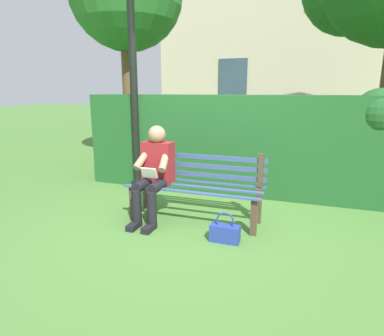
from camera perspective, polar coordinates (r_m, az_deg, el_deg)
ground at (r=4.19m, az=0.46°, el=-9.13°), size 60.00×60.00×0.00m
park_bench at (r=4.12m, az=0.86°, el=-2.94°), size 1.70×0.53×0.87m
person_seated at (r=4.08m, az=-6.64°, el=-0.50°), size 0.44×0.73×1.18m
hedge_backdrop at (r=5.25m, az=11.26°, el=4.42°), size 5.56×0.82×1.64m
building_facade at (r=11.92m, az=21.48°, el=21.80°), size 9.77×2.91×7.06m
handbag at (r=3.61m, az=5.79°, el=-11.17°), size 0.32×0.13×0.34m
lamp_post at (r=5.45m, az=-10.33°, el=17.46°), size 0.27×0.27×3.50m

